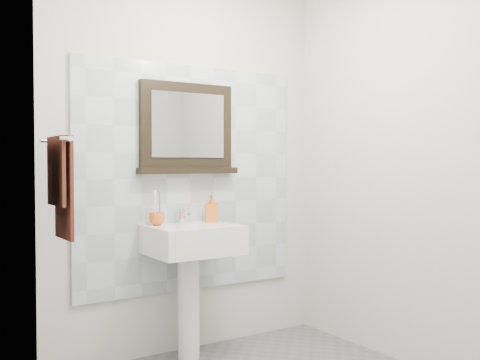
% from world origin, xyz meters
% --- Properties ---
extents(back_wall, '(2.00, 0.01, 2.50)m').
position_xyz_m(back_wall, '(0.00, 1.10, 1.25)').
color(back_wall, beige).
rests_on(back_wall, ground).
extents(left_wall, '(0.01, 2.20, 2.50)m').
position_xyz_m(left_wall, '(-1.00, 0.00, 1.25)').
color(left_wall, beige).
rests_on(left_wall, ground).
extents(right_wall, '(0.01, 2.20, 2.50)m').
position_xyz_m(right_wall, '(1.00, 0.00, 1.25)').
color(right_wall, beige).
rests_on(right_wall, ground).
extents(splashback, '(1.60, 0.02, 1.50)m').
position_xyz_m(splashback, '(0.00, 1.09, 1.15)').
color(splashback, '#B3BDC2').
rests_on(splashback, back_wall).
extents(pedestal_sink, '(0.55, 0.44, 0.96)m').
position_xyz_m(pedestal_sink, '(-0.10, 0.87, 0.68)').
color(pedestal_sink, white).
rests_on(pedestal_sink, ground).
extents(toothbrush_cup, '(0.13, 0.13, 0.08)m').
position_xyz_m(toothbrush_cup, '(-0.29, 0.99, 0.90)').
color(toothbrush_cup, '#E0561A').
rests_on(toothbrush_cup, pedestal_sink).
extents(toothbrushes, '(0.05, 0.04, 0.21)m').
position_xyz_m(toothbrushes, '(-0.29, 0.99, 0.98)').
color(toothbrushes, white).
rests_on(toothbrushes, toothbrush_cup).
extents(soap_dispenser, '(0.11, 0.11, 0.18)m').
position_xyz_m(soap_dispenser, '(0.10, 0.98, 0.95)').
color(soap_dispenser, '#CE4318').
rests_on(soap_dispenser, pedestal_sink).
extents(framed_mirror, '(0.70, 0.11, 0.60)m').
position_xyz_m(framed_mirror, '(-0.04, 1.06, 1.47)').
color(framed_mirror, black).
rests_on(framed_mirror, back_wall).
extents(towel_bar, '(0.07, 0.40, 0.03)m').
position_xyz_m(towel_bar, '(-0.95, 0.78, 1.37)').
color(towel_bar, silver).
rests_on(towel_bar, left_wall).
extents(hand_towel, '(0.06, 0.30, 0.55)m').
position_xyz_m(hand_towel, '(-0.94, 0.78, 1.16)').
color(hand_towel, '#34150E').
rests_on(hand_towel, towel_bar).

